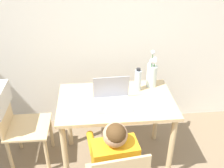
{
  "coord_description": "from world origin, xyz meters",
  "views": [
    {
      "loc": [
        -0.2,
        -0.42,
        2.05
      ],
      "look_at": [
        -0.03,
        1.48,
        0.92
      ],
      "focal_mm": 42.0,
      "sensor_mm": 36.0,
      "label": 1
    }
  ],
  "objects_px": {
    "person_seated": "(113,158)",
    "laptop": "(112,97)",
    "flower_vase": "(152,74)",
    "chair_spare": "(12,115)",
    "water_bottle": "(138,80)"
  },
  "relations": [
    {
      "from": "person_seated",
      "to": "water_bottle",
      "type": "bearing_deg",
      "value": -119.84
    },
    {
      "from": "person_seated",
      "to": "laptop",
      "type": "bearing_deg",
      "value": -101.1
    },
    {
      "from": "person_seated",
      "to": "flower_vase",
      "type": "relative_size",
      "value": 2.67
    },
    {
      "from": "chair_spare",
      "to": "laptop",
      "type": "distance_m",
      "value": 0.95
    },
    {
      "from": "water_bottle",
      "to": "chair_spare",
      "type": "bearing_deg",
      "value": -177.06
    },
    {
      "from": "person_seated",
      "to": "flower_vase",
      "type": "height_order",
      "value": "flower_vase"
    },
    {
      "from": "person_seated",
      "to": "flower_vase",
      "type": "bearing_deg",
      "value": -126.71
    },
    {
      "from": "person_seated",
      "to": "laptop",
      "type": "height_order",
      "value": "laptop"
    },
    {
      "from": "chair_spare",
      "to": "laptop",
      "type": "xyz_separation_m",
      "value": [
        0.92,
        -0.12,
        0.22
      ]
    },
    {
      "from": "chair_spare",
      "to": "laptop",
      "type": "relative_size",
      "value": 2.59
    },
    {
      "from": "laptop",
      "to": "flower_vase",
      "type": "distance_m",
      "value": 0.48
    },
    {
      "from": "laptop",
      "to": "flower_vase",
      "type": "xyz_separation_m",
      "value": [
        0.4,
        0.25,
        0.08
      ]
    },
    {
      "from": "person_seated",
      "to": "laptop",
      "type": "relative_size",
      "value": 2.96
    },
    {
      "from": "flower_vase",
      "to": "chair_spare",
      "type": "bearing_deg",
      "value": -174.35
    },
    {
      "from": "chair_spare",
      "to": "water_bottle",
      "type": "relative_size",
      "value": 3.69
    }
  ]
}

